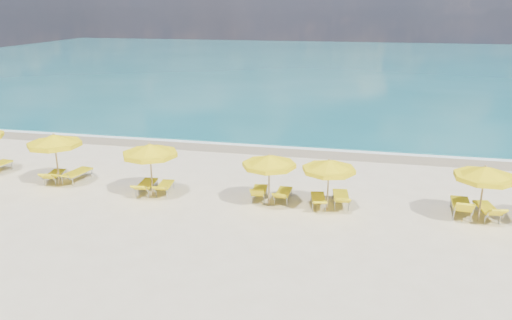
# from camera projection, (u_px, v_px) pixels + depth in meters

# --- Properties ---
(ground_plane) EXTENTS (120.00, 120.00, 0.00)m
(ground_plane) POSITION_uv_depth(u_px,v_px,m) (248.00, 199.00, 20.46)
(ground_plane) COLOR beige
(ocean) EXTENTS (120.00, 80.00, 0.30)m
(ocean) POSITION_uv_depth(u_px,v_px,m) (332.00, 65.00, 65.20)
(ocean) COLOR #125E65
(ocean) RESTS_ON ground
(wet_sand_band) EXTENTS (120.00, 2.60, 0.01)m
(wet_sand_band) POSITION_uv_depth(u_px,v_px,m) (279.00, 149.00, 27.36)
(wet_sand_band) COLOR tan
(wet_sand_band) RESTS_ON ground
(foam_line) EXTENTS (120.00, 1.20, 0.03)m
(foam_line) POSITION_uv_depth(u_px,v_px,m) (281.00, 145.00, 28.10)
(foam_line) COLOR white
(foam_line) RESTS_ON ground
(whitecap_near) EXTENTS (14.00, 0.36, 0.05)m
(whitecap_near) POSITION_uv_depth(u_px,v_px,m) (222.00, 110.00, 37.53)
(whitecap_near) COLOR white
(whitecap_near) RESTS_ON ground
(whitecap_far) EXTENTS (18.00, 0.30, 0.05)m
(whitecap_far) POSITION_uv_depth(u_px,v_px,m) (408.00, 100.00, 41.20)
(whitecap_far) COLOR white
(whitecap_far) RESTS_ON ground
(umbrella_1) EXTENTS (3.04, 3.04, 2.34)m
(umbrella_1) POSITION_uv_depth(u_px,v_px,m) (54.00, 141.00, 21.48)
(umbrella_1) COLOR tan
(umbrella_1) RESTS_ON ground
(umbrella_2) EXTENTS (2.55, 2.55, 2.30)m
(umbrella_2) POSITION_uv_depth(u_px,v_px,m) (150.00, 151.00, 20.16)
(umbrella_2) COLOR tan
(umbrella_2) RESTS_ON ground
(umbrella_3) EXTENTS (2.25, 2.25, 2.14)m
(umbrella_3) POSITION_uv_depth(u_px,v_px,m) (269.00, 162.00, 19.23)
(umbrella_3) COLOR tan
(umbrella_3) RESTS_ON ground
(umbrella_4) EXTENTS (2.28, 2.28, 2.08)m
(umbrella_4) POSITION_uv_depth(u_px,v_px,m) (329.00, 166.00, 18.82)
(umbrella_4) COLOR tan
(umbrella_4) RESTS_ON ground
(umbrella_5) EXTENTS (2.79, 2.79, 2.18)m
(umbrella_5) POSITION_uv_depth(u_px,v_px,m) (485.00, 173.00, 17.78)
(umbrella_5) COLOR tan
(umbrella_5) RESTS_ON ground
(lounger_1_left) EXTENTS (0.86, 1.76, 0.72)m
(lounger_1_left) POSITION_uv_depth(u_px,v_px,m) (54.00, 177.00, 22.35)
(lounger_1_left) COLOR #A5A8AD
(lounger_1_left) RESTS_ON ground
(lounger_1_right) EXTENTS (0.94, 2.06, 0.72)m
(lounger_1_right) POSITION_uv_depth(u_px,v_px,m) (76.00, 176.00, 22.40)
(lounger_1_right) COLOR #A5A8AD
(lounger_1_right) RESTS_ON ground
(lounger_2_left) EXTENTS (0.78, 1.90, 0.73)m
(lounger_2_left) POSITION_uv_depth(u_px,v_px,m) (146.00, 188.00, 21.04)
(lounger_2_left) COLOR #A5A8AD
(lounger_2_left) RESTS_ON ground
(lounger_2_right) EXTENTS (0.72, 1.69, 0.66)m
(lounger_2_right) POSITION_uv_depth(u_px,v_px,m) (165.00, 188.00, 21.02)
(lounger_2_right) COLOR #A5A8AD
(lounger_2_right) RESTS_ON ground
(lounger_3_left) EXTENTS (0.72, 1.71, 0.79)m
(lounger_3_left) POSITION_uv_depth(u_px,v_px,m) (259.00, 194.00, 20.37)
(lounger_3_left) COLOR #A5A8AD
(lounger_3_left) RESTS_ON ground
(lounger_3_right) EXTENTS (0.60, 1.70, 0.69)m
(lounger_3_right) POSITION_uv_depth(u_px,v_px,m) (283.00, 196.00, 20.18)
(lounger_3_right) COLOR #A5A8AD
(lounger_3_right) RESTS_ON ground
(lounger_4_left) EXTENTS (0.81, 1.75, 0.63)m
(lounger_4_left) POSITION_uv_depth(u_px,v_px,m) (318.00, 202.00, 19.62)
(lounger_4_left) COLOR #A5A8AD
(lounger_4_left) RESTS_ON ground
(lounger_4_right) EXTENTS (0.81, 1.91, 0.73)m
(lounger_4_right) POSITION_uv_depth(u_px,v_px,m) (341.00, 200.00, 19.72)
(lounger_4_right) COLOR #A5A8AD
(lounger_4_right) RESTS_ON ground
(lounger_5_left) EXTENTS (0.78, 1.99, 0.93)m
(lounger_5_left) POSITION_uv_depth(u_px,v_px,m) (461.00, 209.00, 18.83)
(lounger_5_left) COLOR #A5A8AD
(lounger_5_left) RESTS_ON ground
(lounger_5_right) EXTENTS (0.87, 1.87, 0.80)m
(lounger_5_right) POSITION_uv_depth(u_px,v_px,m) (487.00, 212.00, 18.56)
(lounger_5_right) COLOR #A5A8AD
(lounger_5_right) RESTS_ON ground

